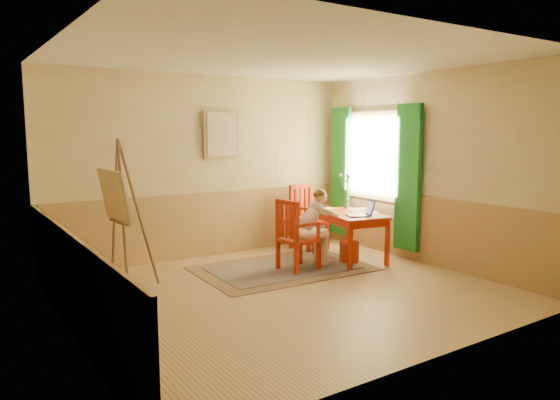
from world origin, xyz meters
TOP-DOWN VIEW (x-y plane):
  - room at (0.00, 0.00)m, footprint 5.04×4.54m
  - wainscot at (0.00, 0.80)m, footprint 5.00×4.50m
  - window at (2.42, 1.10)m, footprint 0.12×2.01m
  - wall_portrait at (0.25, 2.20)m, footprint 0.60×0.05m
  - rug at (0.53, 0.90)m, footprint 2.47×1.70m
  - table at (1.66, 0.79)m, footprint 0.91×1.30m
  - chair_left at (0.62, 0.72)m, footprint 0.51×0.49m
  - chair_back at (1.59, 1.76)m, footprint 0.50×0.52m
  - figure at (0.96, 0.76)m, footprint 0.84×0.39m
  - laptop at (1.64, 0.48)m, footprint 0.44×0.35m
  - papers at (1.86, 0.83)m, footprint 0.72×1.24m
  - vase at (1.98, 1.23)m, footprint 0.20×0.28m
  - wastebasket at (1.56, 0.66)m, footprint 0.30×0.30m
  - easel at (-1.69, 1.18)m, footprint 0.63×0.83m

SIDE VIEW (x-z plane):
  - rug at x=0.53m, z-range 0.00..0.02m
  - wastebasket at x=1.56m, z-range 0.00..0.31m
  - wainscot at x=0.00m, z-range 0.00..1.00m
  - chair_left at x=0.62m, z-range 0.00..1.01m
  - chair_back at x=1.59m, z-range 0.00..1.07m
  - figure at x=0.96m, z-range 0.06..1.18m
  - table at x=1.66m, z-range 0.27..0.99m
  - papers at x=1.86m, z-range 0.72..0.73m
  - laptop at x=1.64m, z-range 0.65..0.88m
  - vase at x=1.98m, z-range 0.70..1.26m
  - easel at x=-1.69m, z-range 0.17..2.04m
  - window at x=2.42m, z-range 0.25..2.45m
  - room at x=0.00m, z-range -0.02..2.82m
  - wall_portrait at x=0.25m, z-range 1.52..2.28m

